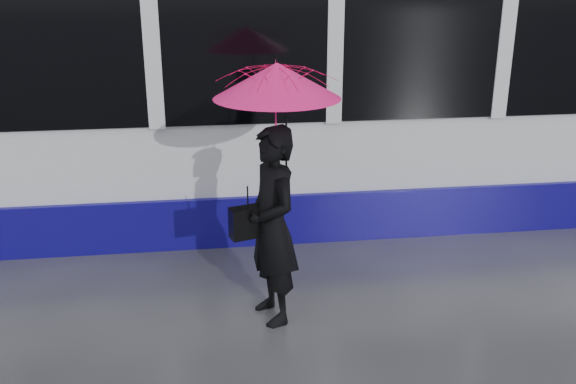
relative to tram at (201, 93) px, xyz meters
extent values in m
plane|color=#28282D|center=(0.39, -2.50, -1.64)|extent=(90.00, 90.00, 0.00)
cube|color=#3F3D38|center=(0.39, -0.72, -1.63)|extent=(34.00, 0.07, 0.02)
cube|color=#3F3D38|center=(0.39, 0.72, -1.63)|extent=(34.00, 0.07, 0.02)
cube|color=white|center=(0.00, 0.00, -0.11)|extent=(24.00, 2.40, 2.95)
cube|color=#110A73|center=(0.00, 0.00, -1.33)|extent=(24.00, 2.56, 0.62)
cube|color=black|center=(0.00, 0.00, 0.56)|extent=(23.00, 2.48, 1.40)
imported|color=black|center=(0.59, -2.94, -0.70)|extent=(0.63, 0.79, 1.88)
imported|color=#FF157E|center=(0.64, -2.94, 0.34)|extent=(1.29, 1.30, 0.94)
cone|color=#FF157E|center=(0.64, -2.94, 0.64)|extent=(1.38, 1.38, 0.31)
cylinder|color=black|center=(0.64, -2.94, 0.82)|extent=(0.01, 0.01, 0.07)
cylinder|color=black|center=(0.73, -2.91, -0.01)|extent=(0.02, 0.02, 0.82)
cube|color=black|center=(0.37, -2.92, -0.65)|extent=(0.36, 0.24, 0.29)
cylinder|color=black|center=(0.37, -2.92, -0.42)|extent=(0.01, 0.01, 0.18)
camera|label=1|loc=(0.00, -8.35, 1.56)|focal=40.00mm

